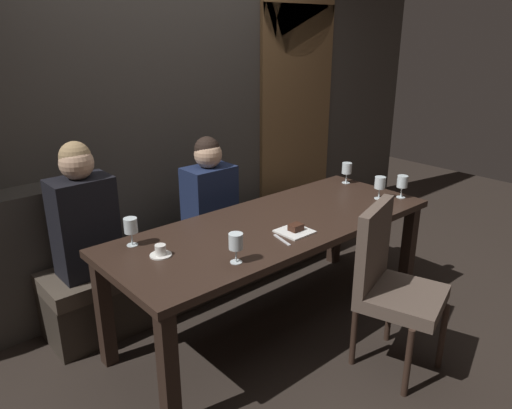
# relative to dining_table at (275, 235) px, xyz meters

# --- Properties ---
(ground) EXTENTS (9.00, 9.00, 0.00)m
(ground) POSITION_rel_dining_table_xyz_m (0.00, 0.00, -0.65)
(ground) COLOR black
(back_wall_tiled) EXTENTS (6.00, 0.12, 3.00)m
(back_wall_tiled) POSITION_rel_dining_table_xyz_m (0.00, 1.22, 0.85)
(back_wall_tiled) COLOR #423D38
(back_wall_tiled) RESTS_ON ground
(arched_door) EXTENTS (0.90, 0.05, 2.55)m
(arched_door) POSITION_rel_dining_table_xyz_m (1.35, 1.15, 0.71)
(arched_door) COLOR brown
(arched_door) RESTS_ON ground
(dining_table) EXTENTS (2.20, 0.84, 0.74)m
(dining_table) POSITION_rel_dining_table_xyz_m (0.00, 0.00, 0.00)
(dining_table) COLOR black
(dining_table) RESTS_ON ground
(banquette_bench) EXTENTS (2.50, 0.44, 0.45)m
(banquette_bench) POSITION_rel_dining_table_xyz_m (0.00, 0.70, -0.42)
(banquette_bench) COLOR #312A23
(banquette_bench) RESTS_ON ground
(chair_near_side) EXTENTS (0.55, 0.55, 0.98)m
(chair_near_side) POSITION_rel_dining_table_xyz_m (0.21, -0.72, -0.09)
(chair_near_side) COLOR #302119
(chair_near_side) RESTS_ON ground
(diner_redhead) EXTENTS (0.36, 0.24, 0.84)m
(diner_redhead) POSITION_rel_dining_table_xyz_m (-0.95, 0.68, 0.19)
(diner_redhead) COLOR black
(diner_redhead) RESTS_ON banquette_bench
(diner_bearded) EXTENTS (0.36, 0.24, 0.73)m
(diner_bearded) POSITION_rel_dining_table_xyz_m (-0.01, 0.69, 0.14)
(diner_bearded) COLOR #192342
(diner_bearded) RESTS_ON banquette_bench
(wine_glass_center_back) EXTENTS (0.08, 0.08, 0.16)m
(wine_glass_center_back) POSITION_rel_dining_table_xyz_m (-0.85, 0.28, 0.20)
(wine_glass_center_back) COLOR silver
(wine_glass_center_back) RESTS_ON dining_table
(wine_glass_end_right) EXTENTS (0.08, 0.08, 0.16)m
(wine_glass_end_right) POSITION_rel_dining_table_xyz_m (-0.54, -0.27, 0.20)
(wine_glass_end_right) COLOR silver
(wine_glass_end_right) RESTS_ON dining_table
(wine_glass_near_right) EXTENTS (0.08, 0.08, 0.16)m
(wine_glass_near_right) POSITION_rel_dining_table_xyz_m (0.99, 0.24, 0.20)
(wine_glass_near_right) COLOR silver
(wine_glass_near_right) RESTS_ON dining_table
(wine_glass_center_front) EXTENTS (0.08, 0.08, 0.16)m
(wine_glass_center_front) POSITION_rel_dining_table_xyz_m (0.87, -0.16, 0.20)
(wine_glass_center_front) COLOR silver
(wine_glass_center_front) RESTS_ON dining_table
(wine_glass_end_left) EXTENTS (0.08, 0.08, 0.16)m
(wine_glass_end_left) POSITION_rel_dining_table_xyz_m (1.01, -0.25, 0.20)
(wine_glass_end_left) COLOR silver
(wine_glass_end_left) RESTS_ON dining_table
(espresso_cup) EXTENTS (0.12, 0.12, 0.06)m
(espresso_cup) POSITION_rel_dining_table_xyz_m (-0.80, 0.06, 0.11)
(espresso_cup) COLOR white
(espresso_cup) RESTS_ON dining_table
(dessert_plate) EXTENTS (0.19, 0.19, 0.05)m
(dessert_plate) POSITION_rel_dining_table_xyz_m (-0.02, -0.19, 0.10)
(dessert_plate) COLOR white
(dessert_plate) RESTS_ON dining_table
(fork_on_table) EXTENTS (0.05, 0.17, 0.01)m
(fork_on_table) POSITION_rel_dining_table_xyz_m (-0.16, -0.23, 0.09)
(fork_on_table) COLOR silver
(fork_on_table) RESTS_ON dining_table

